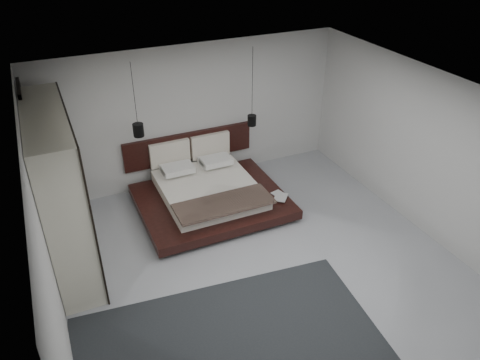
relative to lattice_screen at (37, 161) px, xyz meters
name	(u,v)px	position (x,y,z in m)	size (l,w,h in m)	color
floor	(260,262)	(2.95, -2.45, -1.30)	(6.00, 6.00, 0.00)	#95989E
ceiling	(264,98)	(2.95, -2.45, 1.50)	(6.00, 6.00, 0.00)	white
wall_back	(194,115)	(2.95, 0.55, 0.10)	(6.00, 6.00, 0.00)	#B1B1AE
wall_front	(401,339)	(2.95, -5.45, 0.10)	(6.00, 6.00, 0.00)	#B1B1AE
wall_left	(45,241)	(-0.05, -2.45, 0.10)	(6.00, 6.00, 0.00)	#B1B1AE
wall_right	(421,150)	(5.95, -2.45, 0.10)	(6.00, 6.00, 0.00)	#B1B1AE
lattice_screen	(37,161)	(0.00, 0.00, 0.00)	(0.05, 0.90, 2.60)	black
bed	(208,192)	(2.80, -0.54, -1.02)	(2.66, 2.34, 1.06)	black
book_lower	(275,196)	(3.89, -1.18, -1.04)	(0.20, 0.27, 0.03)	#99724C
book_upper	(275,196)	(3.88, -1.20, -1.02)	(0.23, 0.31, 0.02)	#99724C
pendant_left	(138,130)	(1.71, -0.13, 0.30)	(0.19, 0.19, 1.32)	black
pendant_right	(252,120)	(3.89, -0.13, 0.09)	(0.17, 0.17, 1.52)	black
wardrobe	(61,192)	(0.25, -1.10, -0.04)	(0.61, 2.58, 2.53)	beige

